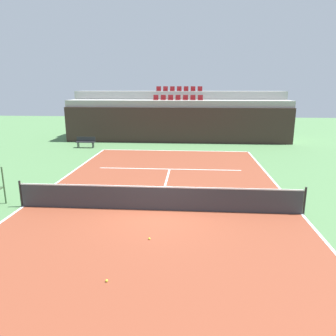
# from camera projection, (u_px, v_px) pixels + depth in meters

# --- Properties ---
(ground_plane) EXTENTS (80.00, 80.00, 0.00)m
(ground_plane) POSITION_uv_depth(u_px,v_px,m) (158.00, 210.00, 12.38)
(ground_plane) COLOR #477042
(court_surface) EXTENTS (11.00, 24.00, 0.01)m
(court_surface) POSITION_uv_depth(u_px,v_px,m) (158.00, 210.00, 12.38)
(court_surface) COLOR brown
(court_surface) RESTS_ON ground_plane
(baseline_far) EXTENTS (11.00, 0.10, 0.00)m
(baseline_far) POSITION_uv_depth(u_px,v_px,m) (175.00, 151.00, 23.93)
(baseline_far) COLOR white
(baseline_far) RESTS_ON court_surface
(sideline_left) EXTENTS (0.10, 24.00, 0.00)m
(sideline_left) POSITION_uv_depth(u_px,v_px,m) (23.00, 206.00, 12.77)
(sideline_left) COLOR white
(sideline_left) RESTS_ON court_surface
(sideline_right) EXTENTS (0.10, 24.00, 0.00)m
(sideline_right) POSITION_uv_depth(u_px,v_px,m) (302.00, 214.00, 11.99)
(sideline_right) COLOR white
(sideline_right) RESTS_ON court_surface
(service_line_far) EXTENTS (8.26, 0.10, 0.00)m
(service_line_far) POSITION_uv_depth(u_px,v_px,m) (170.00, 169.00, 18.57)
(service_line_far) COLOR white
(service_line_far) RESTS_ON court_surface
(centre_service_line) EXTENTS (0.10, 6.40, 0.00)m
(centre_service_line) POSITION_uv_depth(u_px,v_px,m) (165.00, 185.00, 15.47)
(centre_service_line) COLOR white
(centre_service_line) RESTS_ON court_surface
(back_wall) EXTENTS (19.36, 0.30, 2.99)m
(back_wall) POSITION_uv_depth(u_px,v_px,m) (177.00, 125.00, 26.95)
(back_wall) COLOR #33231E
(back_wall) RESTS_ON ground_plane
(stands_tier_lower) EXTENTS (19.36, 2.40, 3.55)m
(stands_tier_lower) POSITION_uv_depth(u_px,v_px,m) (178.00, 121.00, 28.19)
(stands_tier_lower) COLOR #9E9E99
(stands_tier_lower) RESTS_ON ground_plane
(stands_tier_upper) EXTENTS (19.36, 2.40, 4.29)m
(stands_tier_upper) POSITION_uv_depth(u_px,v_px,m) (179.00, 114.00, 30.42)
(stands_tier_upper) COLOR #9E9E99
(stands_tier_upper) RESTS_ON ground_plane
(seating_row_lower) EXTENTS (4.34, 0.44, 0.44)m
(seating_row_lower) POSITION_uv_depth(u_px,v_px,m) (178.00, 99.00, 27.81)
(seating_row_lower) COLOR maroon
(seating_row_lower) RESTS_ON stands_tier_lower
(seating_row_upper) EXTENTS (4.34, 0.44, 0.44)m
(seating_row_upper) POSITION_uv_depth(u_px,v_px,m) (179.00, 90.00, 29.95)
(seating_row_upper) COLOR maroon
(seating_row_upper) RESTS_ON stands_tier_upper
(tennis_net) EXTENTS (11.08, 0.08, 1.07)m
(tennis_net) POSITION_uv_depth(u_px,v_px,m) (158.00, 198.00, 12.26)
(tennis_net) COLOR black
(tennis_net) RESTS_ON court_surface
(player_bench) EXTENTS (1.50, 0.40, 0.85)m
(player_bench) POSITION_uv_depth(u_px,v_px,m) (86.00, 141.00, 25.10)
(player_bench) COLOR #232328
(player_bench) RESTS_ON ground_plane
(tennis_ball_0) EXTENTS (0.07, 0.07, 0.07)m
(tennis_ball_0) POSITION_uv_depth(u_px,v_px,m) (107.00, 281.00, 7.81)
(tennis_ball_0) COLOR #CCE033
(tennis_ball_0) RESTS_ON court_surface
(tennis_ball_1) EXTENTS (0.07, 0.07, 0.07)m
(tennis_ball_1) POSITION_uv_depth(u_px,v_px,m) (149.00, 239.00, 9.98)
(tennis_ball_1) COLOR #CCE033
(tennis_ball_1) RESTS_ON court_surface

